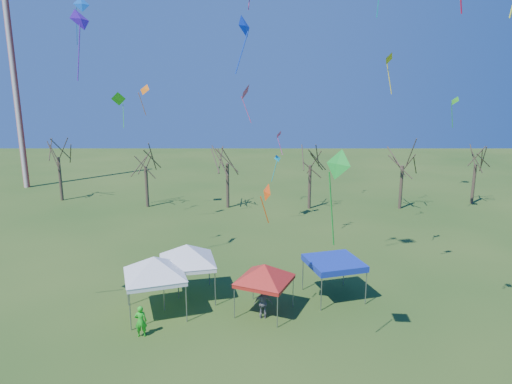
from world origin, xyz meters
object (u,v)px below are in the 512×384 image
at_px(tree_5, 477,150).
at_px(tent_white_west, 154,260).
at_px(tent_blue, 334,263).
at_px(person_green, 141,321).
at_px(tent_white_mid, 187,248).
at_px(tent_red, 265,267).
at_px(person_grey, 263,303).
at_px(tree_1, 145,152).
at_px(tree_2, 227,147).
at_px(tree_4, 404,150).
at_px(tree_0, 57,142).
at_px(tree_3, 311,150).
at_px(radio_mast, 15,84).

distance_m(tree_5, tent_white_west, 37.66).
height_order(tent_blue, person_green, tent_blue).
xyz_separation_m(tent_white_mid, tent_red, (4.52, -1.90, -0.42)).
relative_size(tent_red, tent_blue, 0.95).
relative_size(tent_white_mid, person_green, 2.57).
height_order(tent_white_mid, person_grey, tent_white_mid).
bearing_deg(tree_1, tree_2, -1.85).
bearing_deg(tent_white_mid, tent_blue, 0.24).
bearing_deg(tree_4, tent_white_mid, -132.94).
xyz_separation_m(tree_0, tree_4, (36.20, -3.38, -0.43)).
bearing_deg(tree_2, tent_red, -81.37).
bearing_deg(tent_white_mid, tree_4, 47.06).
bearing_deg(tree_5, person_green, -137.33).
xyz_separation_m(tent_white_west, person_green, (-0.25, -2.38, -2.29)).
distance_m(tent_blue, person_grey, 5.08).
bearing_deg(tree_1, tree_3, -2.06).
height_order(tent_blue, person_grey, tent_blue).
relative_size(tree_5, person_green, 4.51).
xyz_separation_m(tree_0, tent_blue, (26.03, -23.58, -4.33)).
relative_size(tree_3, person_grey, 4.65).
relative_size(tree_0, tree_3, 1.07).
relative_size(tree_1, tree_4, 0.96).
bearing_deg(tree_3, tent_blue, -92.42).
xyz_separation_m(tree_5, tent_red, (-22.67, -24.19, -3.05)).
bearing_deg(tent_white_mid, tent_red, -22.80).
relative_size(radio_mast, tree_3, 3.16).
xyz_separation_m(tree_0, person_green, (15.64, -27.99, -5.66)).
bearing_deg(tree_0, tree_3, -7.08).
distance_m(tree_1, tree_4, 26.13).
bearing_deg(tree_4, tree_0, 174.66).
bearing_deg(person_green, tree_5, -145.29).
relative_size(tree_4, tree_5, 1.06).
bearing_deg(person_green, tree_3, -122.47).
bearing_deg(tree_4, tent_blue, -116.75).
height_order(radio_mast, tent_red, radio_mast).
relative_size(tree_4, tent_red, 2.25).
height_order(radio_mast, tent_white_mid, radio_mast).
bearing_deg(tree_3, tent_red, -102.67).
bearing_deg(tent_white_west, person_grey, -4.93).
height_order(tree_2, person_green, tree_2).
distance_m(tree_4, person_green, 32.49).
height_order(tree_0, tree_4, tree_0).
bearing_deg(tree_2, tree_1, 178.15).
distance_m(tree_1, person_green, 26.33).
xyz_separation_m(tent_white_mid, person_grey, (4.44, -2.50, -2.25)).
distance_m(tree_2, tent_red, 23.05).
distance_m(tree_5, person_grey, 34.00).
bearing_deg(tree_3, tree_4, -0.26).
bearing_deg(person_green, tree_4, -137.85).
bearing_deg(person_green, tent_white_west, -104.03).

